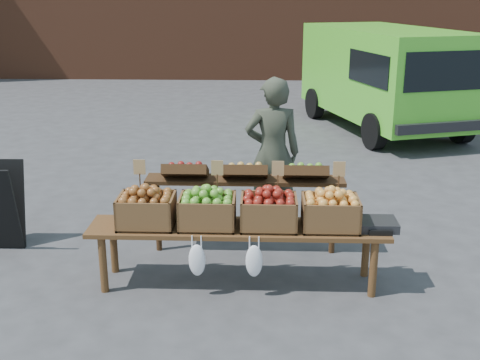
# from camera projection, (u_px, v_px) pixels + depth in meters

# --- Properties ---
(ground) EXTENTS (80.00, 80.00, 0.00)m
(ground) POSITION_uv_depth(u_px,v_px,m) (249.00, 291.00, 5.45)
(ground) COLOR #3E3E40
(delivery_van) EXTENTS (3.14, 4.66, 1.91)m
(delivery_van) POSITION_uv_depth(u_px,v_px,m) (384.00, 80.00, 11.39)
(delivery_van) COLOR #4FC32C
(delivery_van) RESTS_ON ground
(vendor) EXTENTS (0.66, 0.47, 1.72)m
(vendor) POSITION_uv_depth(u_px,v_px,m) (273.00, 153.00, 6.72)
(vendor) COLOR #363B2D
(vendor) RESTS_ON ground
(back_table) EXTENTS (2.10, 0.44, 1.04)m
(back_table) POSITION_uv_depth(u_px,v_px,m) (245.00, 204.00, 6.12)
(back_table) COLOR #352010
(back_table) RESTS_ON ground
(display_bench) EXTENTS (2.70, 0.56, 0.57)m
(display_bench) POSITION_uv_depth(u_px,v_px,m) (238.00, 255.00, 5.51)
(display_bench) COLOR #4E3118
(display_bench) RESTS_ON ground
(crate_golden_apples) EXTENTS (0.50, 0.40, 0.28)m
(crate_golden_apples) POSITION_uv_depth(u_px,v_px,m) (147.00, 211.00, 5.41)
(crate_golden_apples) COLOR brown
(crate_golden_apples) RESTS_ON display_bench
(crate_russet_pears) EXTENTS (0.50, 0.40, 0.28)m
(crate_russet_pears) POSITION_uv_depth(u_px,v_px,m) (207.00, 211.00, 5.39)
(crate_russet_pears) COLOR #508024
(crate_russet_pears) RESTS_ON display_bench
(crate_red_apples) EXTENTS (0.50, 0.40, 0.28)m
(crate_red_apples) POSITION_uv_depth(u_px,v_px,m) (269.00, 212.00, 5.37)
(crate_red_apples) COLOR maroon
(crate_red_apples) RESTS_ON display_bench
(crate_green_apples) EXTENTS (0.50, 0.40, 0.28)m
(crate_green_apples) POSITION_uv_depth(u_px,v_px,m) (330.00, 213.00, 5.35)
(crate_green_apples) COLOR gold
(crate_green_apples) RESTS_ON display_bench
(weighing_scale) EXTENTS (0.34, 0.30, 0.08)m
(weighing_scale) POSITION_uv_depth(u_px,v_px,m) (378.00, 224.00, 5.37)
(weighing_scale) COLOR black
(weighing_scale) RESTS_ON display_bench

